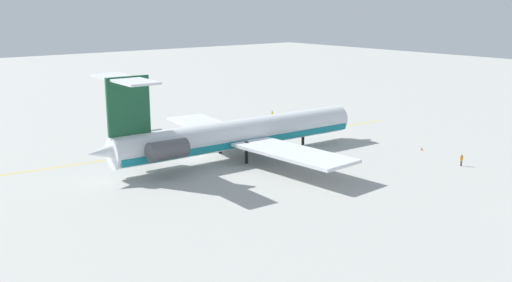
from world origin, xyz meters
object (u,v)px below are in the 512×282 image
at_px(main_jetliner, 233,134).
at_px(safety_cone_nose, 422,149).
at_px(ground_crew_near_nose, 272,114).
at_px(ground_crew_near_tail, 462,159).

relative_size(main_jetliner, safety_cone_nose, 89.09).
bearing_deg(ground_crew_near_nose, ground_crew_near_tail, 79.82).
bearing_deg(safety_cone_nose, main_jetliner, -29.29).
relative_size(ground_crew_near_tail, safety_cone_nose, 3.16).
bearing_deg(safety_cone_nose, ground_crew_near_tail, 70.37).
height_order(ground_crew_near_nose, safety_cone_nose, ground_crew_near_nose).
bearing_deg(safety_cone_nose, ground_crew_near_nose, -86.31).
distance_m(ground_crew_near_tail, safety_cone_nose, 10.19).
height_order(ground_crew_near_tail, safety_cone_nose, ground_crew_near_tail).
distance_m(main_jetliner, safety_cone_nose, 31.95).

